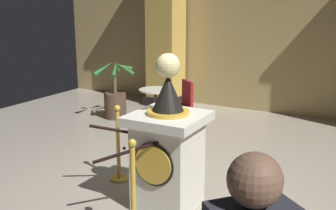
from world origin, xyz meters
name	(u,v)px	position (x,y,z in m)	size (l,w,h in m)	color
ground_plane	(174,195)	(0.00, 0.00, 0.00)	(10.72, 10.72, 0.00)	#9E9384
back_wall	(278,23)	(0.00, 4.56, 1.89)	(10.72, 0.16, 3.77)	tan
pedestal_clock	(168,149)	(0.05, -0.26, 0.69)	(0.79, 0.79, 1.76)	silver
stanchion_near	(119,155)	(-0.85, 0.05, 0.36)	(0.24, 0.24, 1.02)	gold
stanchion_far	(134,206)	(0.10, -1.04, 0.37)	(0.24, 0.24, 1.05)	gold
velvet_rope	(124,141)	(-0.37, -0.50, 0.79)	(1.06, 1.06, 0.22)	black
column_left	(166,25)	(-2.37, 4.07, 1.80)	(0.80, 0.80, 3.62)	black
potted_palm_left	(115,97)	(-2.69, 2.53, 0.42)	(0.87, 0.82, 1.21)	#4C3828
cafe_table	(156,103)	(-1.61, 2.31, 0.47)	(0.61, 0.61, 0.74)	#332D28
cafe_chair_red	(182,103)	(-1.01, 2.22, 0.57)	(0.56, 0.56, 0.96)	black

